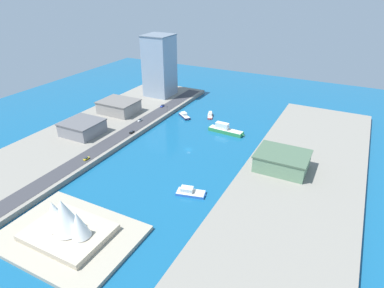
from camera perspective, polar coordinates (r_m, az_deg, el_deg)
The scene contains 20 objects.
ground_plane at distance 235.60m, azimuth -0.61°, elevation -0.94°, with size 440.00×440.00×0.00m, color #145684.
quay_west at distance 214.55m, azimuth 18.50°, elevation -5.04°, with size 70.00×240.00×3.19m, color gray.
quay_east at distance 277.08m, azimuth -15.25°, elevation 2.88°, with size 70.00×240.00×3.19m, color gray.
peninsula_point at distance 171.55m, azimuth -20.38°, elevation -14.71°, with size 63.62×46.50×2.00m, color #A89E89.
road_strip at distance 260.61m, azimuth -10.99°, elevation 2.20°, with size 12.46×228.00×0.15m, color #38383D.
tugboat_red at distance 291.47m, azimuth 3.14°, elevation 4.98°, with size 8.69×13.82×3.60m.
catamaran_blue at distance 188.79m, azimuth -0.40°, elevation -8.26°, with size 17.83×10.73×4.22m.
ferry_green_doubledeck at distance 261.14m, azimuth 5.75°, elevation 2.46°, with size 30.23×8.43×7.79m.
patrol_launch_navy at distance 289.70m, azimuth -1.32°, elevation 4.91°, with size 14.79×13.03×4.05m.
tower_tall_glass at distance 331.95m, azimuth -5.62°, elevation 13.28°, with size 26.15×26.68×58.29m.
warehouse_low_gray at distance 263.04m, azimuth -18.35°, elevation 2.71°, with size 26.99×26.44×10.10m.
carpark_squat_concrete at distance 297.68m, azimuth -12.48°, elevation 6.34°, with size 31.62×25.89×10.61m.
terminal_long_green at distance 211.58m, azimuth 15.26°, elevation -2.82°, with size 31.64×25.87×10.73m.
hatchback_blue at distance 306.00m, azimuth -5.14°, elevation 6.58°, with size 1.84×4.94×1.73m.
van_white at distance 276.79m, azimuth -8.97°, elevation 4.08°, with size 1.95×4.87×1.64m.
taxi_yellow_cab at distance 226.47m, azimuth -17.74°, elevation -2.40°, with size 1.83×4.45×1.59m.
suv_black at distance 256.44m, azimuth -10.34°, elevation 2.05°, with size 1.89×4.50×1.57m.
traffic_light_waterfront at distance 290.08m, azimuth -4.32°, elevation 6.15°, with size 0.36×0.36×6.50m.
opera_landmark at distance 166.57m, azimuth -20.93°, elevation -12.51°, with size 38.07×28.57×20.32m.
park_tree_cluster at distance 205.00m, azimuth 17.27°, elevation -3.85°, with size 5.66×14.46×9.28m.
Camera 1 is at (-97.26, 183.98, 110.46)m, focal length 30.95 mm.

